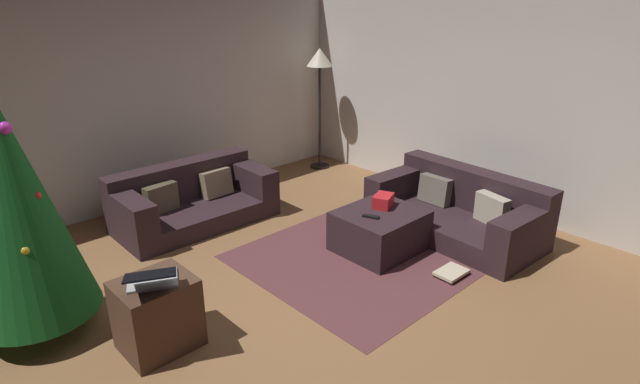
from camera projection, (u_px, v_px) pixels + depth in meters
The scene contains 14 objects.
ground_plane at pixel (303, 318), 4.07m from camera, with size 6.40×6.40×0.00m, color brown.
rear_partition at pixel (115, 98), 5.71m from camera, with size 6.40×0.12×2.60m, color silver.
corner_partition at pixel (517, 101), 5.59m from camera, with size 0.12×6.40×2.60m, color silver.
couch_left at pixel (191, 200), 5.69m from camera, with size 1.71×0.87×0.64m.
couch_right at pixel (459, 210), 5.43m from camera, with size 0.99×1.83×0.65m.
ottoman at pixel (380, 230), 5.09m from camera, with size 0.80×0.71×0.41m, color #2D1E23.
gift_box at pixel (383, 201), 5.10m from camera, with size 0.23×0.16×0.13m, color red.
tv_remote at pixel (371, 216), 4.88m from camera, with size 0.05×0.16×0.02m, color black.
christmas_tree at pixel (16, 208), 3.55m from camera, with size 0.89×0.89×1.94m.
side_table at pixel (157, 314), 3.66m from camera, with size 0.52×0.44×0.54m, color #4C3323.
laptop at pixel (152, 278), 3.49m from camera, with size 0.49×0.53×0.19m.
book_stack at pixel (450, 273), 4.66m from camera, with size 0.30×0.23×0.05m.
corner_lamp at pixel (320, 67), 7.03m from camera, with size 0.36×0.36×1.70m.
area_rug at pixel (379, 248), 5.16m from camera, with size 2.60×2.00×0.01m, color brown.
Camera 1 is at (-2.25, -2.57, 2.42)m, focal length 28.78 mm.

